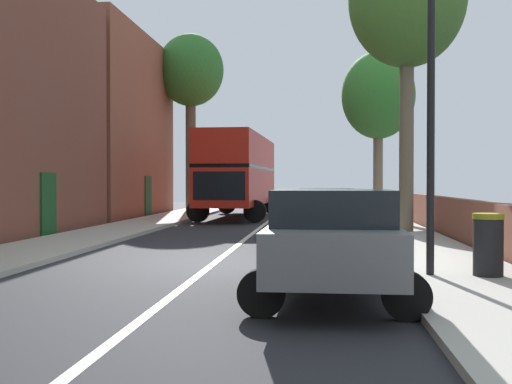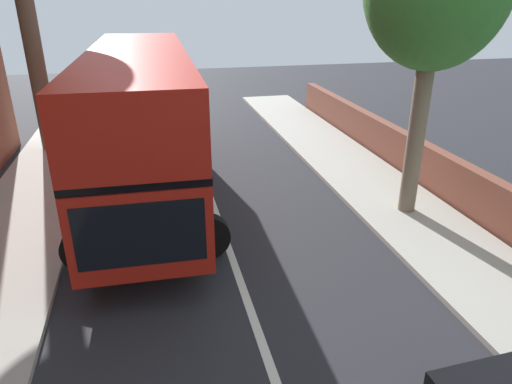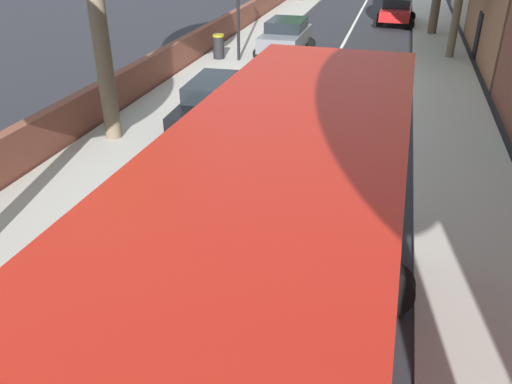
{
  "view_description": "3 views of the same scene",
  "coord_description": "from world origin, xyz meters",
  "px_view_note": "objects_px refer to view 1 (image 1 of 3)",
  "views": [
    {
      "loc": [
        2.3,
        -13.66,
        1.79
      ],
      "look_at": [
        0.09,
        8.32,
        1.44
      ],
      "focal_mm": 44.14,
      "sensor_mm": 36.0,
      "label": 1
    },
    {
      "loc": [
        -1.48,
        4.9,
        5.39
      ],
      "look_at": [
        0.28,
        12.47,
        2.05
      ],
      "focal_mm": 32.4,
      "sensor_mm": 36.0,
      "label": 2
    },
    {
      "loc": [
        -2.73,
        21.15,
        6.07
      ],
      "look_at": [
        -0.76,
        13.76,
        1.98
      ],
      "focal_mm": 36.22,
      "sensor_mm": 36.0,
      "label": 3
    }
  ],
  "objects_px": {
    "lamppost_right": "(431,70)",
    "litter_bin_right": "(488,244)",
    "double_decker_bus": "(239,171)",
    "street_tree_right_3": "(407,1)",
    "parked_car_black_right_2": "(325,209)",
    "street_tree_left_4": "(191,73)",
    "parked_car_grey_right_1": "(332,237)",
    "street_tree_right_1": "(378,97)"
  },
  "relations": [
    {
      "from": "parked_car_black_right_2",
      "to": "litter_bin_right",
      "type": "xyz_separation_m",
      "value": [
        2.8,
        -8.52,
        -0.24
      ]
    },
    {
      "from": "parked_car_black_right_2",
      "to": "street_tree_right_1",
      "type": "bearing_deg",
      "value": 73.97
    },
    {
      "from": "parked_car_black_right_2",
      "to": "street_tree_left_4",
      "type": "xyz_separation_m",
      "value": [
        -7.71,
        16.33,
        7.26
      ]
    },
    {
      "from": "parked_car_black_right_2",
      "to": "street_tree_left_4",
      "type": "distance_m",
      "value": 19.47
    },
    {
      "from": "double_decker_bus",
      "to": "litter_bin_right",
      "type": "height_order",
      "value": "double_decker_bus"
    },
    {
      "from": "parked_car_grey_right_1",
      "to": "lamppost_right",
      "type": "xyz_separation_m",
      "value": [
        1.8,
        2.03,
        2.85
      ]
    },
    {
      "from": "parked_car_grey_right_1",
      "to": "street_tree_right_3",
      "type": "height_order",
      "value": "street_tree_right_3"
    },
    {
      "from": "parked_car_grey_right_1",
      "to": "street_tree_right_1",
      "type": "relative_size",
      "value": 0.59
    },
    {
      "from": "parked_car_grey_right_1",
      "to": "street_tree_left_4",
      "type": "height_order",
      "value": "street_tree_left_4"
    },
    {
      "from": "lamppost_right",
      "to": "parked_car_black_right_2",
      "type": "bearing_deg",
      "value": 101.99
    },
    {
      "from": "street_tree_left_4",
      "to": "street_tree_right_3",
      "type": "bearing_deg",
      "value": -54.5
    },
    {
      "from": "double_decker_bus",
      "to": "lamppost_right",
      "type": "bearing_deg",
      "value": -73.11
    },
    {
      "from": "double_decker_bus",
      "to": "parked_car_black_right_2",
      "type": "bearing_deg",
      "value": -69.58
    },
    {
      "from": "parked_car_black_right_2",
      "to": "street_tree_left_4",
      "type": "height_order",
      "value": "street_tree_left_4"
    },
    {
      "from": "street_tree_right_1",
      "to": "street_tree_left_4",
      "type": "distance_m",
      "value": 13.11
    },
    {
      "from": "street_tree_right_3",
      "to": "double_decker_bus",
      "type": "bearing_deg",
      "value": 125.86
    },
    {
      "from": "double_decker_bus",
      "to": "lamppost_right",
      "type": "relative_size",
      "value": 1.8
    },
    {
      "from": "lamppost_right",
      "to": "litter_bin_right",
      "type": "xyz_separation_m",
      "value": [
        1.0,
        -0.05,
        -3.12
      ]
    },
    {
      "from": "litter_bin_right",
      "to": "street_tree_left_4",
      "type": "bearing_deg",
      "value": 112.92
    },
    {
      "from": "street_tree_right_1",
      "to": "lamppost_right",
      "type": "xyz_separation_m",
      "value": [
        -0.62,
        -16.89,
        -1.79
      ]
    },
    {
      "from": "street_tree_right_3",
      "to": "street_tree_left_4",
      "type": "bearing_deg",
      "value": 125.5
    },
    {
      "from": "double_decker_bus",
      "to": "litter_bin_right",
      "type": "distance_m",
      "value": 21.08
    },
    {
      "from": "street_tree_right_1",
      "to": "street_tree_right_3",
      "type": "relative_size",
      "value": 0.73
    },
    {
      "from": "double_decker_bus",
      "to": "street_tree_right_1",
      "type": "distance_m",
      "value": 7.91
    },
    {
      "from": "street_tree_left_4",
      "to": "lamppost_right",
      "type": "height_order",
      "value": "street_tree_left_4"
    },
    {
      "from": "street_tree_left_4",
      "to": "lamppost_right",
      "type": "relative_size",
      "value": 1.64
    },
    {
      "from": "double_decker_bus",
      "to": "lamppost_right",
      "type": "xyz_separation_m",
      "value": [
        6.0,
        -19.76,
        1.45
      ]
    },
    {
      "from": "double_decker_bus",
      "to": "street_tree_right_3",
      "type": "xyz_separation_m",
      "value": [
        6.95,
        -9.61,
        5.56
      ]
    },
    {
      "from": "street_tree_left_4",
      "to": "parked_car_black_right_2",
      "type": "bearing_deg",
      "value": -64.74
    },
    {
      "from": "litter_bin_right",
      "to": "parked_car_grey_right_1",
      "type": "bearing_deg",
      "value": -144.81
    },
    {
      "from": "double_decker_bus",
      "to": "street_tree_left_4",
      "type": "distance_m",
      "value": 8.46
    },
    {
      "from": "double_decker_bus",
      "to": "litter_bin_right",
      "type": "bearing_deg",
      "value": -70.54
    },
    {
      "from": "parked_car_grey_right_1",
      "to": "parked_car_black_right_2",
      "type": "height_order",
      "value": "parked_car_grey_right_1"
    },
    {
      "from": "parked_car_grey_right_1",
      "to": "parked_car_black_right_2",
      "type": "distance_m",
      "value": 10.49
    },
    {
      "from": "street_tree_right_3",
      "to": "lamppost_right",
      "type": "xyz_separation_m",
      "value": [
        -0.95,
        -10.14,
        -4.11
      ]
    },
    {
      "from": "parked_car_black_right_2",
      "to": "street_tree_left_4",
      "type": "relative_size",
      "value": 0.44
    },
    {
      "from": "parked_car_black_right_2",
      "to": "litter_bin_right",
      "type": "height_order",
      "value": "parked_car_black_right_2"
    },
    {
      "from": "double_decker_bus",
      "to": "parked_car_grey_right_1",
      "type": "distance_m",
      "value": 22.23
    },
    {
      "from": "double_decker_bus",
      "to": "parked_car_grey_right_1",
      "type": "xyz_separation_m",
      "value": [
        4.2,
        -21.78,
        -1.4
      ]
    },
    {
      "from": "double_decker_bus",
      "to": "lamppost_right",
      "type": "distance_m",
      "value": 20.7
    },
    {
      "from": "street_tree_right_3",
      "to": "lamppost_right",
      "type": "distance_m",
      "value": 10.99
    },
    {
      "from": "lamppost_right",
      "to": "litter_bin_right",
      "type": "height_order",
      "value": "lamppost_right"
    }
  ]
}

